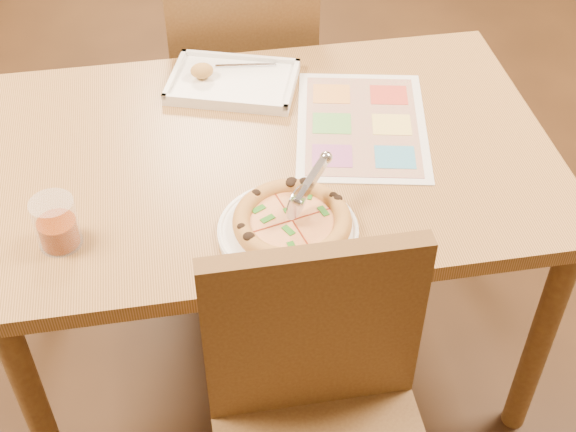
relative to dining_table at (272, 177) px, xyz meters
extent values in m
plane|color=#321E0D|center=(0.00, 0.00, -0.63)|extent=(7.00, 7.00, 0.00)
cube|color=#A07040|center=(0.00, 0.00, 0.07)|extent=(1.30, 0.85, 0.04)
cylinder|color=brown|center=(-0.59, -0.36, -0.29)|extent=(0.06, 0.06, 0.68)
cylinder|color=brown|center=(-0.59, 0.36, -0.29)|extent=(0.06, 0.06, 0.68)
cylinder|color=brown|center=(0.59, -0.36, -0.29)|extent=(0.06, 0.06, 0.68)
cylinder|color=brown|center=(0.59, 0.36, -0.29)|extent=(0.06, 0.06, 0.68)
cube|color=brown|center=(0.00, -0.51, 0.04)|extent=(0.42, 0.04, 0.45)
cube|color=brown|center=(0.00, 0.70, -0.18)|extent=(0.42, 0.42, 0.04)
cube|color=brown|center=(0.00, 0.51, 0.04)|extent=(0.42, 0.04, 0.45)
cylinder|color=white|center=(-0.01, -0.28, 0.09)|extent=(0.38, 0.38, 0.02)
cylinder|color=#BF7B41|center=(0.00, -0.27, 0.11)|extent=(0.24, 0.24, 0.01)
cylinder|color=#D6C374|center=(0.00, -0.27, 0.11)|extent=(0.20, 0.20, 0.01)
torus|color=#BF7B41|center=(0.00, -0.27, 0.12)|extent=(0.25, 0.25, 0.04)
cylinder|color=silver|center=(0.01, -0.26, 0.16)|extent=(0.06, 0.06, 0.08)
cube|color=silver|center=(0.05, -0.22, 0.18)|extent=(0.09, 0.10, 0.06)
cube|color=white|center=(-0.06, 0.27, 0.09)|extent=(0.37, 0.30, 0.02)
cube|color=silver|center=(-0.06, 0.27, 0.11)|extent=(0.16, 0.03, 0.00)
ellipsoid|color=#B68241|center=(-0.13, 0.29, 0.12)|extent=(0.06, 0.05, 0.04)
cylinder|color=maroon|center=(-0.47, -0.23, 0.12)|extent=(0.08, 0.08, 0.06)
cylinder|color=white|center=(-0.47, -0.23, 0.14)|extent=(0.09, 0.09, 0.11)
cube|color=silver|center=(0.23, 0.05, 0.09)|extent=(0.39, 0.48, 0.00)
camera|label=1|loc=(-0.21, -1.44, 1.25)|focal=50.00mm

